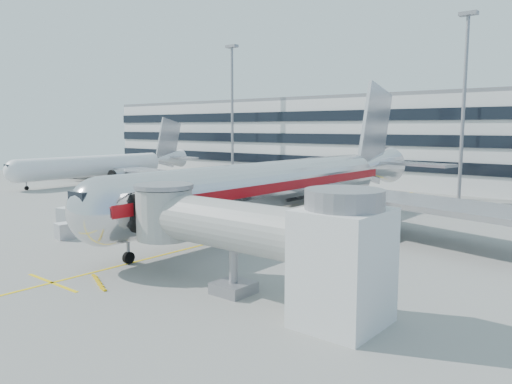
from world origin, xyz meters
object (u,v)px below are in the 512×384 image
Objects in this scene: cargo_container_front at (64,231)px; main_jet at (286,184)px; baggage_tug at (115,224)px; belt_loader at (181,226)px; ramp_worker at (149,228)px; cargo_container_left at (67,215)px; cargo_container_right at (90,219)px.

main_jet is at bearing 58.32° from cargo_container_front.
main_jet is 15.74× the size of baggage_tug.
main_jet is at bearing 62.02° from belt_loader.
ramp_worker is (-6.16, -12.97, -3.42)m from main_jet.
baggage_tug is 3.56m from ramp_worker.
baggage_tug reaches higher than cargo_container_left.
cargo_container_right is (-8.73, -4.23, 0.25)m from belt_loader.
cargo_container_right is at bearing 0.48° from cargo_container_left.
main_jet is at bearing 56.55° from baggage_tug.
baggage_tug is (-4.20, -4.43, 0.34)m from belt_loader.
baggage_tug is at bearing -123.45° from main_jet.
cargo_container_front is (7.04, -4.25, -0.09)m from cargo_container_left.
cargo_container_front is (2.62, -4.28, -0.14)m from cargo_container_right.
cargo_container_right is at bearing 177.53° from baggage_tug.
ramp_worker is (7.82, 1.14, -0.06)m from cargo_container_right.
ramp_worker is (3.29, 1.34, -0.16)m from baggage_tug.
baggage_tug is 2.09× the size of cargo_container_front.
baggage_tug is 4.53m from cargo_container_right.
cargo_container_front is (-11.35, -18.39, -3.50)m from main_jet.
main_jet is 14.76m from ramp_worker.
baggage_tug is at bearing -2.47° from cargo_container_right.
ramp_worker reaches higher than cargo_container_front.
cargo_container_right reaches higher than cargo_container_front.
cargo_container_left reaches higher than ramp_worker.
cargo_container_front is 0.95× the size of ramp_worker.
belt_loader is at bearing 54.37° from cargo_container_front.
cargo_container_left is at bearing 148.91° from cargo_container_front.
belt_loader is 2.56× the size of cargo_container_left.
belt_loader is at bearing 12.31° from ramp_worker.
main_jet is 20.14m from cargo_container_right.
cargo_container_left is 8.23m from cargo_container_front.
cargo_container_right is at bearing 121.48° from cargo_container_front.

